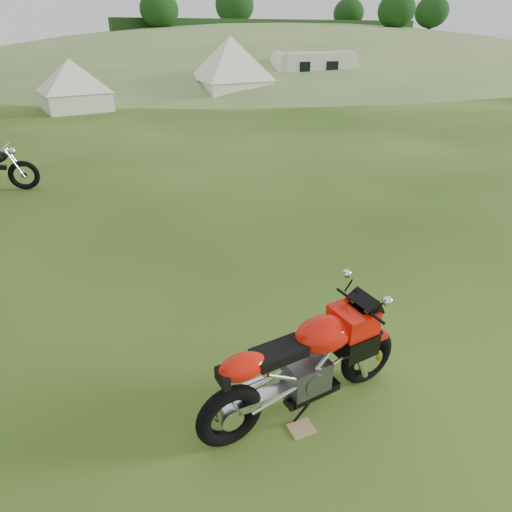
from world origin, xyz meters
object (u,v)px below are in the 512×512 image
tent_right (231,70)px  caravan (313,73)px  plywood_board (301,428)px  tent_left (73,83)px  sport_motorcycle (306,358)px

tent_right → caravan: tent_right is taller
plywood_board → tent_right: tent_right is taller
tent_left → caravan: bearing=-5.3°
plywood_board → tent_right: bearing=66.9°
sport_motorcycle → tent_left: (0.48, 19.76, 0.55)m
sport_motorcycle → plywood_board: bearing=-126.9°
sport_motorcycle → caravan: size_ratio=0.44×
caravan → tent_right: bearing=-168.2°
tent_left → caravan: 12.99m
caravan → sport_motorcycle: bearing=-112.9°
tent_left → tent_right: 7.82m
plywood_board → tent_left: (0.63, 19.98, 1.17)m
sport_motorcycle → caravan: 23.81m
tent_left → tent_right: size_ratio=0.82×
tent_left → plywood_board: bearing=-96.5°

